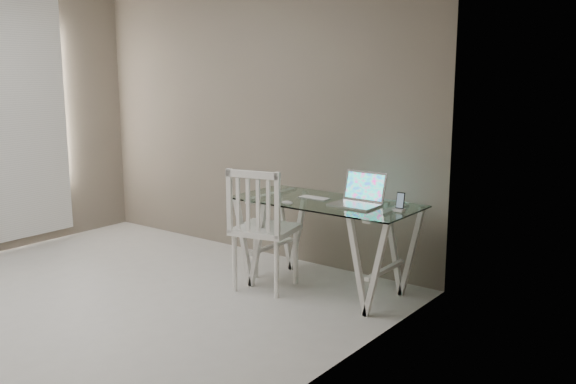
# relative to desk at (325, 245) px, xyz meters

# --- Properties ---
(room) EXTENTS (4.50, 4.52, 2.71)m
(room) POSITION_rel_desk_xyz_m (-1.26, -1.68, 1.33)
(room) COLOR #B7B5AF
(room) RESTS_ON ground
(desk) EXTENTS (1.50, 0.70, 0.75)m
(desk) POSITION_rel_desk_xyz_m (0.00, 0.00, 0.00)
(desk) COLOR silver
(desk) RESTS_ON ground
(chair) EXTENTS (0.55, 0.55, 1.02)m
(chair) POSITION_rel_desk_xyz_m (-0.41, -0.32, 0.18)
(chair) COLOR white
(chair) RESTS_ON ground
(laptop) EXTENTS (0.36, 0.31, 0.25)m
(laptop) POSITION_rel_desk_xyz_m (0.28, 0.05, 0.42)
(laptop) COLOR silver
(laptop) RESTS_ON desk
(keyboard) EXTENTS (0.26, 0.11, 0.01)m
(keyboard) POSITION_rel_desk_xyz_m (-0.13, 0.04, 0.37)
(keyboard) COLOR silver
(keyboard) RESTS_ON desk
(mouse) EXTENTS (0.10, 0.06, 0.03)m
(mouse) POSITION_rel_desk_xyz_m (-0.17, -0.29, 0.38)
(mouse) COLOR silver
(mouse) RESTS_ON desk
(phone_dock) EXTENTS (0.08, 0.08, 0.14)m
(phone_dock) POSITION_rel_desk_xyz_m (0.64, 0.04, 0.40)
(phone_dock) COLOR white
(phone_dock) RESTS_ON desk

